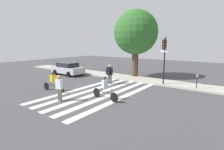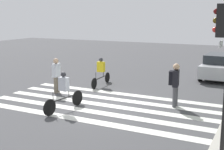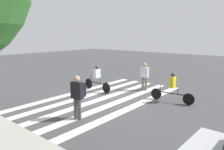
{
  "view_description": "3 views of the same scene",
  "coord_description": "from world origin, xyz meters",
  "px_view_note": "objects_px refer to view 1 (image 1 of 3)",
  "views": [
    {
      "loc": [
        8.64,
        -9.93,
        3.8
      ],
      "look_at": [
        0.98,
        0.37,
        1.46
      ],
      "focal_mm": 28.0,
      "sensor_mm": 36.0,
      "label": 1
    },
    {
      "loc": [
        11.51,
        6.28,
        3.86
      ],
      "look_at": [
        -0.32,
        0.31,
        1.29
      ],
      "focal_mm": 50.0,
      "sensor_mm": 36.0,
      "label": 2
    },
    {
      "loc": [
        -7.87,
        8.74,
        3.54
      ],
      "look_at": [
        -0.73,
        0.1,
        1.43
      ],
      "focal_mm": 35.0,
      "sensor_mm": 36.0,
      "label": 3
    }
  ],
  "objects_px": {
    "street_tree": "(136,33)",
    "cyclist_mid_street": "(105,87)",
    "pedestrian_adult_tall_backpack": "(109,73)",
    "pedestrian_adult_yellow_jacket": "(59,87)",
    "parking_meter": "(197,78)",
    "cyclist_far_lane": "(53,81)",
    "car_parked_silver_sedan": "(68,69)",
    "traffic_light": "(164,52)"
  },
  "relations": [
    {
      "from": "street_tree",
      "to": "cyclist_mid_street",
      "type": "height_order",
      "value": "street_tree"
    },
    {
      "from": "pedestrian_adult_tall_backpack",
      "to": "pedestrian_adult_yellow_jacket",
      "type": "xyz_separation_m",
      "value": [
        0.35,
        -5.9,
        -0.1
      ]
    },
    {
      "from": "parking_meter",
      "to": "pedestrian_adult_yellow_jacket",
      "type": "bearing_deg",
      "value": -128.54
    },
    {
      "from": "street_tree",
      "to": "cyclist_far_lane",
      "type": "bearing_deg",
      "value": -103.97
    },
    {
      "from": "cyclist_far_lane",
      "to": "car_parked_silver_sedan",
      "type": "height_order",
      "value": "cyclist_far_lane"
    },
    {
      "from": "parking_meter",
      "to": "cyclist_far_lane",
      "type": "relative_size",
      "value": 0.58
    },
    {
      "from": "parking_meter",
      "to": "car_parked_silver_sedan",
      "type": "bearing_deg",
      "value": -173.35
    },
    {
      "from": "parking_meter",
      "to": "pedestrian_adult_tall_backpack",
      "type": "bearing_deg",
      "value": -160.25
    },
    {
      "from": "traffic_light",
      "to": "cyclist_far_lane",
      "type": "relative_size",
      "value": 1.84
    },
    {
      "from": "traffic_light",
      "to": "street_tree",
      "type": "xyz_separation_m",
      "value": [
        -4.05,
        2.07,
        1.9
      ]
    },
    {
      "from": "cyclist_mid_street",
      "to": "traffic_light",
      "type": "bearing_deg",
      "value": 81.04
    },
    {
      "from": "street_tree",
      "to": "car_parked_silver_sedan",
      "type": "relative_size",
      "value": 1.75
    },
    {
      "from": "traffic_light",
      "to": "pedestrian_adult_tall_backpack",
      "type": "relative_size",
      "value": 2.33
    },
    {
      "from": "street_tree",
      "to": "cyclist_far_lane",
      "type": "xyz_separation_m",
      "value": [
        -2.28,
        -9.15,
        -4.08
      ]
    },
    {
      "from": "traffic_light",
      "to": "car_parked_silver_sedan",
      "type": "bearing_deg",
      "value": -172.46
    },
    {
      "from": "pedestrian_adult_tall_backpack",
      "to": "pedestrian_adult_yellow_jacket",
      "type": "bearing_deg",
      "value": -95.68
    },
    {
      "from": "pedestrian_adult_yellow_jacket",
      "to": "cyclist_mid_street",
      "type": "bearing_deg",
      "value": -142.38
    },
    {
      "from": "parking_meter",
      "to": "street_tree",
      "type": "height_order",
      "value": "street_tree"
    },
    {
      "from": "traffic_light",
      "to": "parking_meter",
      "type": "relative_size",
      "value": 3.16
    },
    {
      "from": "cyclist_far_lane",
      "to": "car_parked_silver_sedan",
      "type": "xyz_separation_m",
      "value": [
        -5.03,
        5.58,
        -0.08
      ]
    },
    {
      "from": "street_tree",
      "to": "car_parked_silver_sedan",
      "type": "height_order",
      "value": "street_tree"
    },
    {
      "from": "pedestrian_adult_tall_backpack",
      "to": "cyclist_mid_street",
      "type": "height_order",
      "value": "pedestrian_adult_tall_backpack"
    },
    {
      "from": "cyclist_mid_street",
      "to": "car_parked_silver_sedan",
      "type": "distance_m",
      "value": 10.77
    },
    {
      "from": "pedestrian_adult_yellow_jacket",
      "to": "car_parked_silver_sedan",
      "type": "distance_m",
      "value": 10.07
    },
    {
      "from": "cyclist_far_lane",
      "to": "car_parked_silver_sedan",
      "type": "distance_m",
      "value": 7.51
    },
    {
      "from": "traffic_light",
      "to": "cyclist_far_lane",
      "type": "distance_m",
      "value": 9.75
    },
    {
      "from": "parking_meter",
      "to": "car_parked_silver_sedan",
      "type": "height_order",
      "value": "car_parked_silver_sedan"
    },
    {
      "from": "parking_meter",
      "to": "pedestrian_adult_yellow_jacket",
      "type": "xyz_separation_m",
      "value": [
        -6.72,
        -8.44,
        -0.03
      ]
    },
    {
      "from": "pedestrian_adult_tall_backpack",
      "to": "car_parked_silver_sedan",
      "type": "distance_m",
      "value": 7.15
    },
    {
      "from": "car_parked_silver_sedan",
      "to": "cyclist_mid_street",
      "type": "bearing_deg",
      "value": -24.93
    },
    {
      "from": "cyclist_far_lane",
      "to": "street_tree",
      "type": "bearing_deg",
      "value": 71.84
    },
    {
      "from": "traffic_light",
      "to": "street_tree",
      "type": "height_order",
      "value": "street_tree"
    },
    {
      "from": "street_tree",
      "to": "pedestrian_adult_tall_backpack",
      "type": "height_order",
      "value": "street_tree"
    },
    {
      "from": "pedestrian_adult_yellow_jacket",
      "to": "cyclist_far_lane",
      "type": "xyz_separation_m",
      "value": [
        -2.41,
        1.21,
        -0.13
      ]
    },
    {
      "from": "pedestrian_adult_tall_backpack",
      "to": "street_tree",
      "type": "bearing_deg",
      "value": 78.17
    },
    {
      "from": "traffic_light",
      "to": "cyclist_far_lane",
      "type": "height_order",
      "value": "traffic_light"
    },
    {
      "from": "traffic_light",
      "to": "cyclist_mid_street",
      "type": "xyz_separation_m",
      "value": [
        -1.69,
        -6.26,
        -2.17
      ]
    },
    {
      "from": "parking_meter",
      "to": "cyclist_far_lane",
      "type": "distance_m",
      "value": 11.65
    },
    {
      "from": "street_tree",
      "to": "cyclist_far_lane",
      "type": "distance_m",
      "value": 10.28
    },
    {
      "from": "traffic_light",
      "to": "cyclist_mid_street",
      "type": "height_order",
      "value": "traffic_light"
    },
    {
      "from": "street_tree",
      "to": "pedestrian_adult_yellow_jacket",
      "type": "bearing_deg",
      "value": -89.26
    },
    {
      "from": "pedestrian_adult_yellow_jacket",
      "to": "cyclist_mid_street",
      "type": "xyz_separation_m",
      "value": [
        2.22,
        2.03,
        -0.12
      ]
    }
  ]
}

